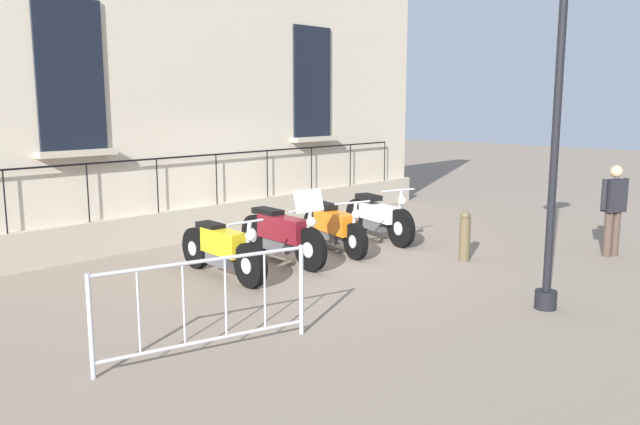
% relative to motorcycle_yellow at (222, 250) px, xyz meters
% --- Properties ---
extents(ground_plane, '(60.00, 60.00, 0.00)m').
position_rel_motorcycle_yellow_xyz_m(ground_plane, '(-0.17, 1.88, -0.42)').
color(ground_plane, gray).
extents(building_facade, '(0.82, 12.82, 6.97)m').
position_rel_motorcycle_yellow_xyz_m(building_facade, '(-2.96, 1.88, 2.96)').
color(building_facade, beige).
rests_on(building_facade, ground_plane).
extents(motorcycle_yellow, '(2.16, 0.61, 0.96)m').
position_rel_motorcycle_yellow_xyz_m(motorcycle_yellow, '(0.00, 0.00, 0.00)').
color(motorcycle_yellow, black).
rests_on(motorcycle_yellow, ground_plane).
extents(motorcycle_maroon, '(2.22, 0.67, 1.30)m').
position_rel_motorcycle_yellow_xyz_m(motorcycle_maroon, '(-0.01, 1.25, 0.06)').
color(motorcycle_maroon, black).
rests_on(motorcycle_maroon, ground_plane).
extents(motorcycle_orange, '(2.03, 0.93, 0.98)m').
position_rel_motorcycle_yellow_xyz_m(motorcycle_orange, '(0.04, 2.47, 0.01)').
color(motorcycle_orange, black).
rests_on(motorcycle_orange, ground_plane).
extents(motorcycle_white, '(2.10, 0.93, 1.06)m').
position_rel_motorcycle_yellow_xyz_m(motorcycle_white, '(0.04, 3.75, 0.02)').
color(motorcycle_white, black).
rests_on(motorcycle_white, ground_plane).
extents(crowd_barrier, '(0.64, 2.31, 1.05)m').
position_rel_motorcycle_yellow_xyz_m(crowd_barrier, '(2.32, -2.04, 0.14)').
color(crowd_barrier, '#B7B7BF').
rests_on(crowd_barrier, ground_plane).
extents(bollard, '(0.18, 0.18, 0.85)m').
position_rel_motorcycle_yellow_xyz_m(bollard, '(2.12, 3.45, 0.01)').
color(bollard, brown).
rests_on(bollard, ground_plane).
extents(pedestrian_standing, '(0.37, 0.48, 1.58)m').
position_rel_motorcycle_yellow_xyz_m(pedestrian_standing, '(3.79, 5.49, 0.46)').
color(pedestrian_standing, '#47382D').
rests_on(pedestrian_standing, ground_plane).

